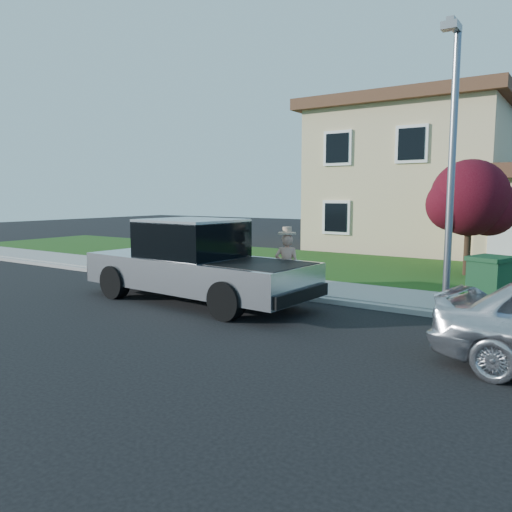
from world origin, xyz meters
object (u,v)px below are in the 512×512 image
at_px(woman, 287,266).
at_px(ornamental_tree, 471,201).
at_px(street_lamp, 451,161).
at_px(trash_bin, 490,284).
at_px(pickup_truck, 196,264).

bearing_deg(woman, ornamental_tree, -137.30).
bearing_deg(street_lamp, ornamental_tree, 98.58).
distance_m(ornamental_tree, street_lamp, 6.77).
bearing_deg(trash_bin, street_lamp, -95.99).
relative_size(pickup_truck, trash_bin, 5.26).
bearing_deg(pickup_truck, trash_bin, 21.25).
xyz_separation_m(pickup_truck, woman, (1.76, 1.34, -0.08)).
bearing_deg(ornamental_tree, woman, -116.62).
height_order(woman, street_lamp, street_lamp).
relative_size(woman, street_lamp, 0.32).
distance_m(woman, trash_bin, 4.50).
bearing_deg(trash_bin, woman, -153.61).
relative_size(pickup_truck, street_lamp, 1.11).
height_order(woman, ornamental_tree, ornamental_tree).
xyz_separation_m(woman, street_lamp, (3.87, -0.66, 2.34)).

